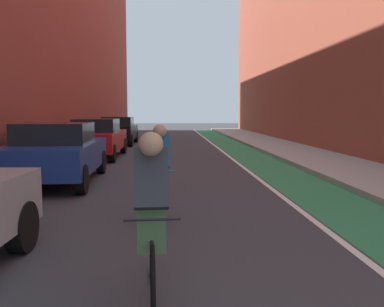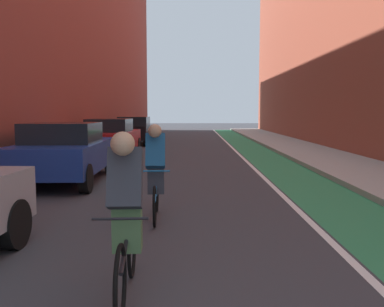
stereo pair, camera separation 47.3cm
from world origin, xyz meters
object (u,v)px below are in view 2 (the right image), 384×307
Objects in this scene: parked_sedan_red at (111,138)px; cyclist_lead at (126,216)px; cyclist_mid at (156,171)px; parked_sedan_black at (135,130)px; parked_sedan_blue at (65,152)px.

cyclist_lead is at bearing -78.02° from parked_sedan_red.
cyclist_lead is 3.02m from cyclist_mid.
cyclist_mid reaches higher than parked_sedan_red.
parked_sedan_black is 2.45× the size of cyclist_lead.
parked_sedan_black is at bearing 97.89° from cyclist_lead.
parked_sedan_black is 2.52× the size of cyclist_mid.
cyclist_lead is 1.03× the size of cyclist_mid.
parked_sedan_red is at bearing 105.62° from cyclist_mid.
parked_sedan_red and parked_sedan_black have the same top height.
cyclist_mid is at bearing -80.66° from parked_sedan_black.
parked_sedan_blue and parked_sedan_black have the same top height.
parked_sedan_black is at bearing 99.34° from cyclist_mid.
cyclist_lead reaches higher than cyclist_mid.
cyclist_lead is at bearing -68.28° from parked_sedan_blue.
parked_sedan_blue is 1.01× the size of parked_sedan_black.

